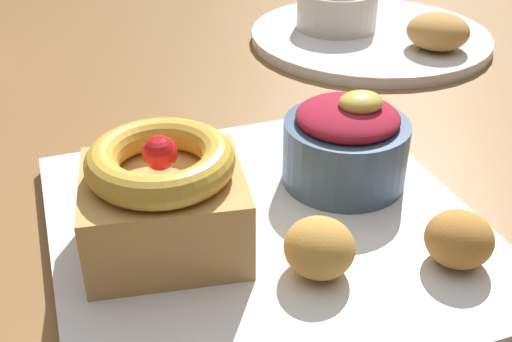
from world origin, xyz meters
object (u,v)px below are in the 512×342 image
Objects in this scene: fritter_front at (319,248)px; back_ramekin at (338,3)px; back_plate at (370,36)px; back_pastry at (438,31)px; berry_ramekin at (346,143)px; fritter_middle at (459,239)px; front_plate at (266,230)px; cake_slice at (164,198)px.

fritter_front is 0.46× the size of back_ramekin.
back_pastry reaches higher than back_plate.
berry_ramekin reaches higher than back_pastry.
fritter_middle is 0.43m from back_ramekin.
front_plate and back_plate have the same top height.
fritter_front reaches higher than front_plate.
back_ramekin reaches higher than back_pastry.
cake_slice reaches higher than front_plate.
back_pastry is at bearing -54.25° from back_ramekin.
back_pastry reaches higher than fritter_middle.
fritter_front is 0.43m from back_plate.
cake_slice is 0.44m from back_ramekin.
back_plate is (0.23, 0.37, -0.02)m from fritter_front.
fritter_front is (0.01, -0.05, 0.02)m from front_plate.
fritter_middle is at bearing -121.27° from back_pastry.
cake_slice reaches higher than back_pastry.
fritter_front is 1.05× the size of fritter_middle.
fritter_front is at bearing -34.15° from cake_slice.
back_ramekin reaches higher than fritter_front.
berry_ramekin is at bearing 13.59° from cake_slice.
berry_ramekin is (0.14, 0.03, -0.01)m from cake_slice.
cake_slice is at bearing -134.50° from back_plate.
fritter_middle is 0.37m from back_pastry.
back_ramekin is 1.40× the size of back_pastry.
front_plate is 0.09m from berry_ramekin.
back_plate is 4.16× the size of back_pastry.
back_pastry is at bearing -60.92° from back_plate.
front_plate is 6.73× the size of fritter_middle.
back_ramekin is (0.14, 0.31, -0.00)m from berry_ramekin.
cake_slice is 0.42m from back_pastry.
berry_ramekin is 0.11m from fritter_middle.
back_plate is at bearing 52.10° from front_plate.
cake_slice is 0.39× the size of back_plate.
cake_slice is at bearing -178.35° from front_plate.
fritter_middle is (0.09, -0.07, 0.02)m from front_plate.
cake_slice is 0.14m from berry_ramekin.
back_ramekin reaches higher than back_plate.
front_plate is 2.56× the size of cake_slice.
fritter_middle is (0.02, -0.10, -0.01)m from berry_ramekin.
fritter_front is 0.15× the size of back_plate.
back_ramekin is (0.20, 0.39, 0.01)m from fritter_front.
back_pastry is at bearing 58.73° from fritter_middle.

